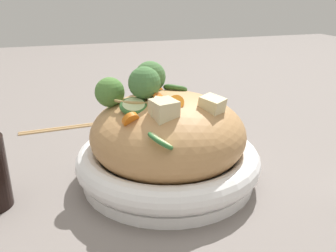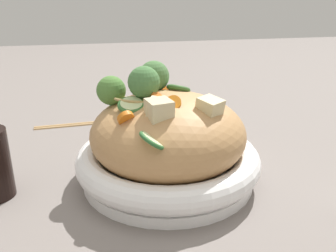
% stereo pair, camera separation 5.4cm
% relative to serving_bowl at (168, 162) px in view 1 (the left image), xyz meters
% --- Properties ---
extents(ground_plane, '(3.00, 3.00, 0.00)m').
position_rel_serving_bowl_xyz_m(ground_plane, '(0.00, 0.00, -0.03)').
color(ground_plane, slate).
extents(serving_bowl, '(0.28, 0.28, 0.06)m').
position_rel_serving_bowl_xyz_m(serving_bowl, '(0.00, 0.00, 0.00)').
color(serving_bowl, white).
rests_on(serving_bowl, ground_plane).
extents(noodle_heap, '(0.23, 0.23, 0.12)m').
position_rel_serving_bowl_xyz_m(noodle_heap, '(-0.00, 0.00, 0.05)').
color(noodle_heap, tan).
rests_on(noodle_heap, serving_bowl).
extents(broccoli_florets, '(0.13, 0.12, 0.07)m').
position_rel_serving_bowl_xyz_m(broccoli_florets, '(-0.04, 0.03, 0.12)').
color(broccoli_florets, '#A0C373').
rests_on(broccoli_florets, serving_bowl).
extents(carrot_coins, '(0.10, 0.16, 0.04)m').
position_rel_serving_bowl_xyz_m(carrot_coins, '(-0.02, 0.00, 0.10)').
color(carrot_coins, orange).
rests_on(carrot_coins, serving_bowl).
extents(zucchini_slices, '(0.13, 0.18, 0.05)m').
position_rel_serving_bowl_xyz_m(zucchini_slices, '(-0.02, -0.02, 0.10)').
color(zucchini_slices, beige).
rests_on(zucchini_slices, serving_bowl).
extents(chicken_chunks, '(0.11, 0.05, 0.03)m').
position_rel_serving_bowl_xyz_m(chicken_chunks, '(0.00, -0.05, 0.10)').
color(chicken_chunks, beige).
rests_on(chicken_chunks, serving_bowl).
extents(chopsticks_pair, '(0.22, 0.03, 0.01)m').
position_rel_serving_bowl_xyz_m(chopsticks_pair, '(-0.13, 0.27, -0.02)').
color(chopsticks_pair, tan).
rests_on(chopsticks_pair, ground_plane).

